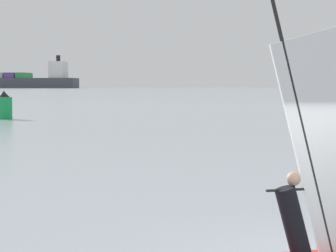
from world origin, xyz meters
TOP-DOWN VIEW (x-y plane):
  - windsurfer at (0.18, 1.38)m, footprint 4.03×0.63m
  - cargo_ship at (9.54, 675.09)m, footprint 145.18×75.69m
  - distant_headland at (491.69, 1510.92)m, footprint 1060.91×438.07m
  - channel_buoy at (-3.73, 48.63)m, footprint 1.35×1.35m

SIDE VIEW (x-z plane):
  - channel_buoy at x=-3.73m, z-range -0.11..2.18m
  - windsurfer at x=0.18m, z-range -1.07..3.34m
  - cargo_ship at x=9.54m, z-range -8.65..23.07m
  - distant_headland at x=491.69m, z-range 0.00..33.92m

